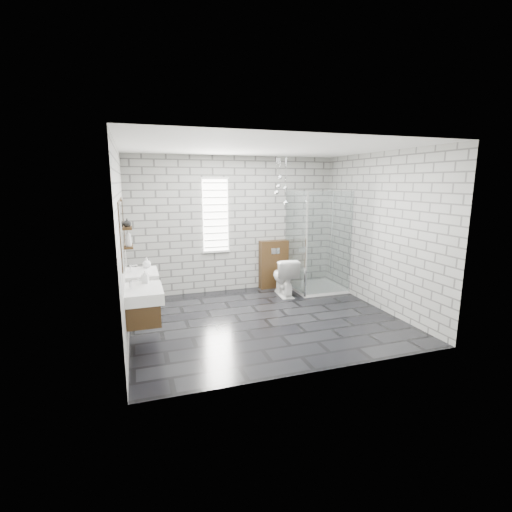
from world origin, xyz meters
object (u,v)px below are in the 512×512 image
toilet (284,277)px  vanity_right (139,278)px  cistern_panel (274,264)px  vanity_left (141,295)px  shower_enclosure (315,267)px

toilet → vanity_right: bearing=19.4°
vanity_right → toilet: (2.71, 0.72, -0.38)m
cistern_panel → toilet: 0.59m
vanity_left → shower_enclosure: (3.41, 1.73, -0.25)m
cistern_panel → shower_enclosure: bearing=-36.4°
vanity_left → vanity_right: (0.00, 0.95, 0.00)m
cistern_panel → toilet: size_ratio=1.34×
vanity_left → cistern_panel: bearing=39.7°
toilet → shower_enclosure: bearing=-170.8°
shower_enclosure → toilet: bearing=-175.3°
vanity_right → cistern_panel: vanity_right is taller
vanity_right → cistern_panel: 3.01m
vanity_right → cistern_panel: (2.71, 1.30, -0.26)m
cistern_panel → shower_enclosure: 0.87m
vanity_left → cistern_panel: vanity_left is taller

